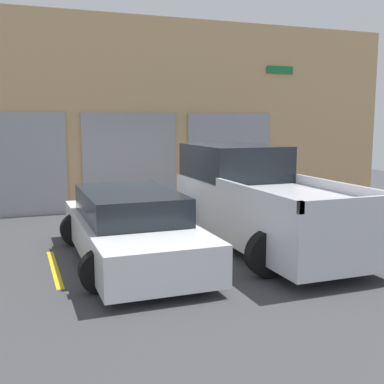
# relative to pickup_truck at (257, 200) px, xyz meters

# --- Properties ---
(ground_plane) EXTENTS (28.00, 28.00, 0.00)m
(ground_plane) POSITION_rel_pickup_truck_xyz_m (-1.33, 1.65, -0.90)
(ground_plane) COLOR #3D3D3F
(shophouse_building) EXTENTS (16.31, 0.68, 5.30)m
(shophouse_building) POSITION_rel_pickup_truck_xyz_m (-1.34, 4.94, 1.72)
(shophouse_building) COLOR tan
(shophouse_building) RESTS_ON ground
(pickup_truck) EXTENTS (2.40, 5.29, 1.95)m
(pickup_truck) POSITION_rel_pickup_truck_xyz_m (0.00, 0.00, 0.00)
(pickup_truck) COLOR silver
(pickup_truck) RESTS_ON ground
(sedan_white) EXTENTS (2.21, 4.61, 1.24)m
(sedan_white) POSITION_rel_pickup_truck_xyz_m (-2.66, -0.29, -0.30)
(sedan_white) COLOR white
(sedan_white) RESTS_ON ground
(parking_stripe_far_left) EXTENTS (0.12, 2.20, 0.01)m
(parking_stripe_far_left) POSITION_rel_pickup_truck_xyz_m (-3.99, -0.31, -0.89)
(parking_stripe_far_left) COLOR gold
(parking_stripe_far_left) RESTS_ON ground
(parking_stripe_left) EXTENTS (0.12, 2.20, 0.01)m
(parking_stripe_left) POSITION_rel_pickup_truck_xyz_m (-1.33, -0.31, -0.89)
(parking_stripe_left) COLOR gold
(parking_stripe_left) RESTS_ON ground
(parking_stripe_centre) EXTENTS (0.12, 2.20, 0.01)m
(parking_stripe_centre) POSITION_rel_pickup_truck_xyz_m (1.33, -0.31, -0.89)
(parking_stripe_centre) COLOR gold
(parking_stripe_centre) RESTS_ON ground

